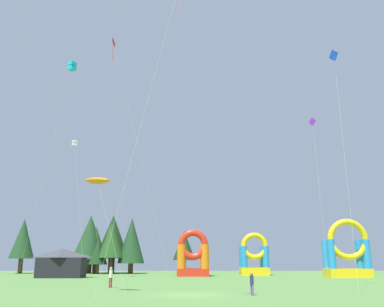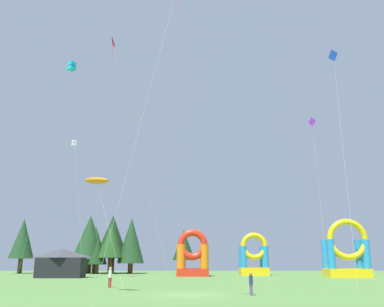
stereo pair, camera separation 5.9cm
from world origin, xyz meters
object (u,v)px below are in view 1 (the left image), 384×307
Objects in this scene: person_far_side at (253,282)px; kite_white_box at (76,144)px; person_left_edge at (112,275)px; inflatable_blue_arch at (194,259)px; kite_purple_diamond at (314,124)px; kite_cyan_box at (73,67)px; kite_blue_diamond at (336,59)px; kite_red_diamond at (114,47)px; festival_tent at (63,263)px; inflatable_orange_dome at (348,255)px; kite_orange_parafoil at (98,181)px; inflatable_yellow_castle at (255,260)px.

kite_white_box is at bearing -7.71° from person_far_side.
person_left_edge is 26.15m from inflatable_blue_arch.
kite_purple_diamond is 0.84× the size of kite_cyan_box.
kite_red_diamond is at bearing 169.55° from kite_blue_diamond.
kite_white_box is (-33.18, 29.09, -0.47)m from kite_blue_diamond.
festival_tent is at bearing 144.87° from kite_blue_diamond.
festival_tent is at bearing -179.06° from inflatable_orange_dome.
kite_purple_diamond is 40.86m from kite_orange_parafoil.
kite_cyan_box reaches higher than person_far_side.
kite_blue_diamond reaches higher than person_left_edge.
person_left_edge is at bearing 173.76° from kite_blue_diamond.
inflatable_yellow_castle is (17.22, 34.67, -6.17)m from kite_orange_parafoil.
person_far_side is 36.38m from inflatable_yellow_castle.
kite_cyan_box reaches higher than inflatable_blue_arch.
inflatable_orange_dome is (7.86, 23.07, -18.38)m from kite_blue_diamond.
kite_blue_diamond is at bearing -63.34° from inflatable_blue_arch.
kite_purple_diamond is 2.60× the size of kite_orange_parafoil.
kite_purple_diamond is at bearing -67.65° from person_far_side.
person_left_edge is at bearing -52.75° from kite_cyan_box.
inflatable_blue_arch is at bearing 15.13° from festival_tent.
kite_red_diamond is 3.80× the size of inflatable_blue_arch.
kite_red_diamond is 28.94m from person_far_side.
kite_cyan_box is (3.50, -15.68, 6.14)m from kite_white_box.
person_far_side is 0.23× the size of inflatable_blue_arch.
person_far_side is (11.67, -8.04, -0.13)m from person_left_edge.
inflatable_orange_dome is at bearing 71.18° from kite_blue_diamond.
person_left_edge is 14.18m from person_far_side.
kite_orange_parafoil is (11.79, -33.53, -12.33)m from kite_white_box.
kite_cyan_box is at bearing -165.56° from inflatable_orange_dome.
kite_red_diamond is at bearing -124.99° from inflatable_yellow_castle.
inflatable_yellow_castle is at bearing 16.88° from inflatable_blue_arch.
kite_purple_diamond is at bearing 168.25° from inflatable_orange_dome.
kite_red_diamond is (10.75, -24.95, 4.04)m from kite_white_box.
kite_red_diamond is at bearing -62.69° from festival_tent.
inflatable_yellow_castle reaches higher than festival_tent.
festival_tent is at bearing -164.27° from inflatable_yellow_castle.
kite_orange_parafoil is at bearing -116.41° from inflatable_yellow_castle.
inflatable_blue_arch is at bearing 41.09° from kite_cyan_box.
person_far_side is (23.61, -34.81, -19.94)m from kite_white_box.
kite_red_diamond is 33.38m from inflatable_blue_arch.
kite_cyan_box is at bearing -76.33° from festival_tent.
kite_blue_diamond is 0.80× the size of kite_cyan_box.
inflatable_orange_dome is (41.04, -6.01, -17.91)m from kite_white_box.
person_left_edge is at bearing -106.75° from inflatable_blue_arch.
kite_white_box is 2.68× the size of inflatable_orange_dome.
person_left_edge is at bearing -140.43° from kite_purple_diamond.
inflatable_blue_arch is 1.10× the size of festival_tent.
kite_purple_diamond is (37.85, -5.35, 1.68)m from kite_white_box.
kite_blue_diamond is 2.47× the size of kite_orange_parafoil.
kite_cyan_box is 39.25m from inflatable_yellow_castle.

